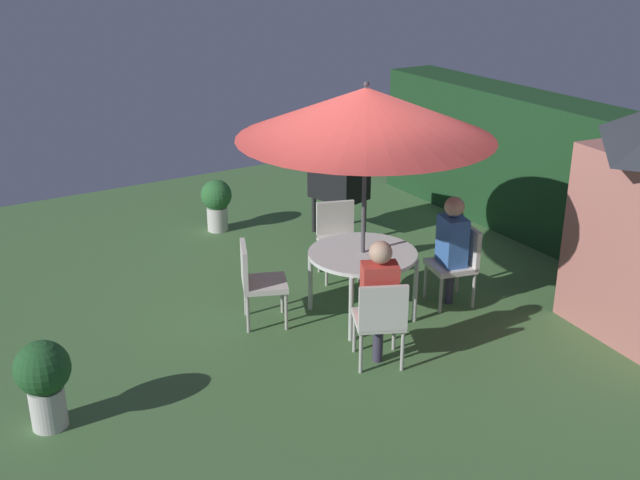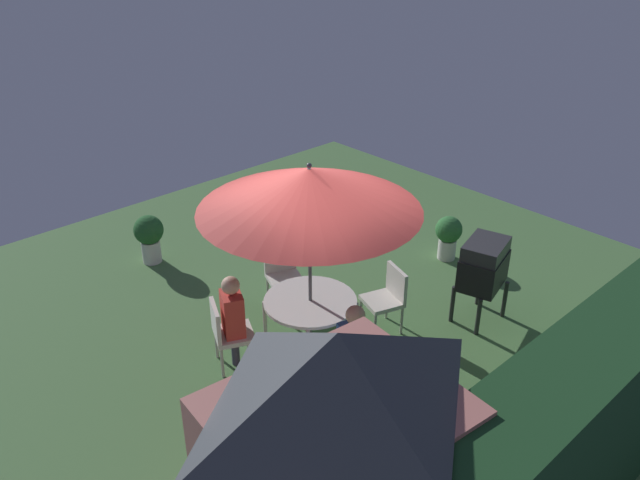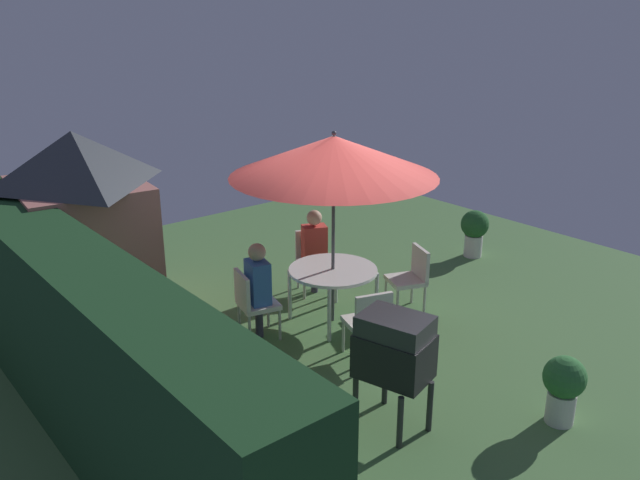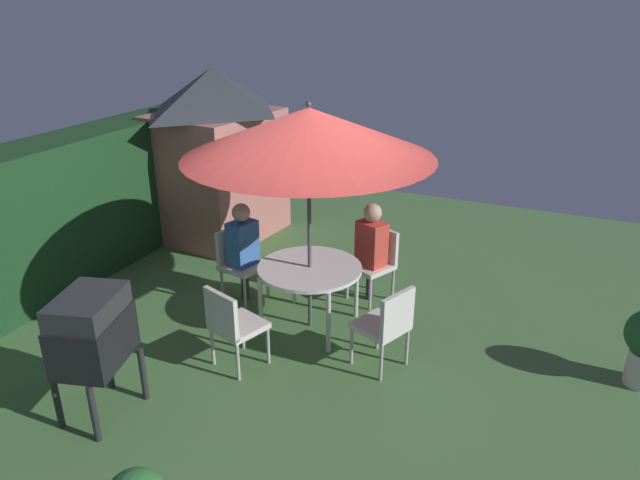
# 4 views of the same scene
# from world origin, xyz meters

# --- Properties ---
(ground_plane) EXTENTS (11.00, 11.00, 0.00)m
(ground_plane) POSITION_xyz_m (0.00, 0.00, 0.00)
(ground_plane) COLOR #47703D
(hedge_backdrop) EXTENTS (6.83, 0.78, 1.89)m
(hedge_backdrop) POSITION_xyz_m (0.00, 3.50, 0.94)
(hedge_backdrop) COLOR #193D1E
(hedge_backdrop) RESTS_ON ground
(garden_shed) EXTENTS (2.02, 1.75, 2.57)m
(garden_shed) POSITION_xyz_m (2.29, 2.59, 1.31)
(garden_shed) COLOR #B26B60
(garden_shed) RESTS_ON ground
(patio_table) EXTENTS (1.17, 1.17, 0.75)m
(patio_table) POSITION_xyz_m (0.31, 0.09, 0.69)
(patio_table) COLOR white
(patio_table) RESTS_ON ground
(patio_umbrella) EXTENTS (2.62, 2.62, 2.56)m
(patio_umbrella) POSITION_xyz_m (0.31, 0.09, 2.24)
(patio_umbrella) COLOR #4C4C51
(patio_umbrella) RESTS_ON ground
(bbq_grill) EXTENTS (0.81, 0.67, 1.20)m
(bbq_grill) POSITION_xyz_m (-1.84, 1.15, 0.85)
(bbq_grill) COLOR black
(bbq_grill) RESTS_ON ground
(chair_near_shed) EXTENTS (0.61, 0.61, 0.90)m
(chair_near_shed) POSITION_xyz_m (1.27, -0.35, 0.52)
(chair_near_shed) COLOR silver
(chair_near_shed) RESTS_ON ground
(chair_far_side) EXTENTS (0.56, 0.56, 0.90)m
(chair_far_side) POSITION_xyz_m (0.58, 1.19, 0.52)
(chair_far_side) COLOR silver
(chair_far_side) RESTS_ON ground
(chair_toward_hedge) EXTENTS (0.59, 0.58, 0.90)m
(chair_toward_hedge) POSITION_xyz_m (-0.75, 0.45, 0.52)
(chair_toward_hedge) COLOR silver
(chair_toward_hedge) RESTS_ON ground
(chair_toward_house) EXTENTS (0.60, 0.60, 0.90)m
(chair_toward_house) POSITION_xyz_m (-0.12, -0.96, 0.52)
(chair_toward_house) COLOR silver
(chair_toward_house) RESTS_ON ground
(person_in_red) EXTENTS (0.36, 0.41, 1.26)m
(person_in_red) POSITION_xyz_m (1.19, -0.32, 0.78)
(person_in_red) COLOR #CC3D33
(person_in_red) RESTS_ON ground
(person_in_blue) EXTENTS (0.39, 0.31, 1.26)m
(person_in_blue) POSITION_xyz_m (0.56, 1.11, 0.78)
(person_in_blue) COLOR #3866B2
(person_in_blue) RESTS_ON ground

